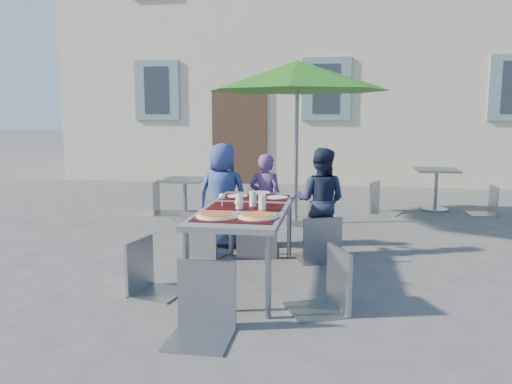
% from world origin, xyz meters
% --- Properties ---
extents(ground, '(90.00, 90.00, 0.00)m').
position_xyz_m(ground, '(0.00, 0.00, 0.00)').
color(ground, '#404042').
rests_on(ground, ground).
extents(building, '(13.60, 8.20, 11.10)m').
position_xyz_m(building, '(-0.00, 11.50, 4.85)').
color(building, '#BDB398').
rests_on(building, ground).
extents(dining_table, '(0.80, 1.85, 0.76)m').
position_xyz_m(dining_table, '(-0.56, 0.59, 0.70)').
color(dining_table, '#45464A').
rests_on(dining_table, ground).
extents(pizza_near_left, '(0.37, 0.37, 0.03)m').
position_xyz_m(pizza_near_left, '(-0.72, 0.06, 0.77)').
color(pizza_near_left, white).
rests_on(pizza_near_left, dining_table).
extents(pizza_near_right, '(0.35, 0.35, 0.03)m').
position_xyz_m(pizza_near_right, '(-0.37, 0.09, 0.77)').
color(pizza_near_right, white).
rests_on(pizza_near_right, dining_table).
extents(glassware, '(0.48, 0.42, 0.15)m').
position_xyz_m(glassware, '(-0.53, 0.48, 0.83)').
color(glassware, silver).
rests_on(glassware, dining_table).
extents(place_settings, '(0.70, 0.51, 0.01)m').
position_xyz_m(place_settings, '(-0.54, 1.24, 0.76)').
color(place_settings, white).
rests_on(place_settings, dining_table).
extents(child_0, '(0.66, 0.45, 1.29)m').
position_xyz_m(child_0, '(-1.09, 1.85, 0.65)').
color(child_0, navy).
rests_on(child_0, ground).
extents(child_1, '(0.47, 0.36, 1.17)m').
position_xyz_m(child_1, '(-0.56, 1.92, 0.58)').
color(child_1, '#5C3771').
rests_on(child_1, ground).
extents(child_2, '(0.67, 0.47, 1.25)m').
position_xyz_m(child_2, '(0.11, 1.74, 0.63)').
color(child_2, '#192138').
rests_on(child_2, ground).
extents(chair_0, '(0.55, 0.55, 1.01)m').
position_xyz_m(chair_0, '(-1.21, 1.38, 0.59)').
color(chair_0, gray).
rests_on(chair_0, ground).
extents(chair_1, '(0.52, 0.52, 1.05)m').
position_xyz_m(chair_1, '(-0.60, 1.47, 0.62)').
color(chair_1, gray).
rests_on(chair_1, ground).
extents(chair_2, '(0.57, 0.57, 1.00)m').
position_xyz_m(chair_2, '(0.12, 1.37, 0.59)').
color(chair_2, gray).
rests_on(chair_2, ground).
extents(chair_3, '(0.50, 0.50, 0.95)m').
position_xyz_m(chair_3, '(-1.39, 0.13, 0.56)').
color(chair_3, '#8F969A').
rests_on(chair_3, ground).
extents(chair_4, '(0.59, 0.59, 1.00)m').
position_xyz_m(chair_4, '(0.24, -0.02, 0.59)').
color(chair_4, gray).
rests_on(chair_4, ground).
extents(chair_5, '(0.46, 0.46, 1.03)m').
position_xyz_m(chair_5, '(-0.66, -0.65, 0.61)').
color(chair_5, gray).
rests_on(chair_5, ground).
extents(patio_umbrella, '(2.66, 2.66, 2.41)m').
position_xyz_m(patio_umbrella, '(-0.31, 3.29, 2.17)').
color(patio_umbrella, '#A2A4AA').
rests_on(patio_umbrella, ground).
extents(cafe_table_0, '(0.62, 0.62, 0.66)m').
position_xyz_m(cafe_table_0, '(-2.00, 3.20, 0.42)').
color(cafe_table_0, '#A2A4AA').
rests_on(cafe_table_0, ground).
extents(bg_chair_l_0, '(0.54, 0.53, 1.04)m').
position_xyz_m(bg_chair_l_0, '(-2.54, 3.70, 0.61)').
color(bg_chair_l_0, gray).
rests_on(bg_chair_l_0, ground).
extents(bg_chair_r_0, '(0.49, 0.49, 0.85)m').
position_xyz_m(bg_chair_r_0, '(-1.15, 3.61, 0.49)').
color(bg_chair_r_0, gray).
rests_on(bg_chair_r_0, ground).
extents(cafe_table_1, '(0.67, 0.67, 0.72)m').
position_xyz_m(cafe_table_1, '(1.97, 4.71, 0.48)').
color(cafe_table_1, '#A2A4AA').
rests_on(cafe_table_1, ground).
extents(bg_chair_l_1, '(0.58, 0.58, 0.99)m').
position_xyz_m(bg_chair_l_1, '(1.02, 4.35, 0.58)').
color(bg_chair_l_1, gray).
rests_on(bg_chair_l_1, ground).
extents(bg_chair_r_1, '(0.41, 0.41, 0.90)m').
position_xyz_m(bg_chair_r_1, '(2.74, 4.49, 0.52)').
color(bg_chair_r_1, '#90949B').
rests_on(bg_chair_r_1, ground).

